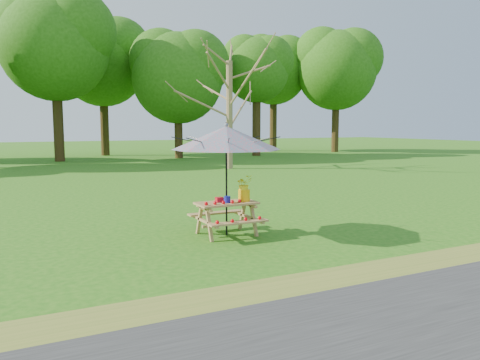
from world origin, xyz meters
name	(u,v)px	position (x,y,z in m)	size (l,w,h in m)	color
bare_tree	(229,15)	(10.69, 13.56, 7.55)	(8.33, 8.33, 12.44)	#7F6045
picnic_table	(227,219)	(4.53, 0.50, 0.33)	(1.20, 1.32, 0.67)	#996D45
patio_umbrella	(226,138)	(4.53, 0.50, 1.95)	(2.84, 2.84, 2.25)	black
produce_bins	(223,200)	(4.46, 0.53, 0.72)	(0.25, 0.35, 0.13)	red
tomatoes_row	(223,202)	(4.38, 0.32, 0.71)	(0.77, 0.13, 0.07)	red
flower_bucket	(244,187)	(4.90, 0.46, 0.95)	(0.35, 0.31, 0.53)	#FFB50D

